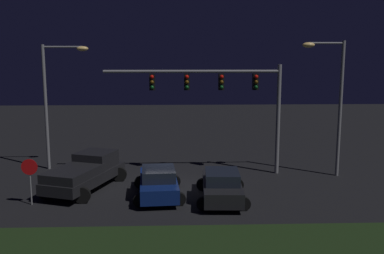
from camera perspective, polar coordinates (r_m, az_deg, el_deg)
name	(u,v)px	position (r m, az deg, el deg)	size (l,w,h in m)	color
ground_plane	(168,188)	(23.44, -3.18, -7.99)	(80.00, 80.00, 0.00)	black
pickup_truck	(86,170)	(23.65, -13.74, -5.58)	(4.05, 5.76, 1.80)	black
car_sedan	(222,186)	(21.31, 3.95, -7.70)	(2.62, 4.48, 1.51)	black
car_sedan_far	(158,182)	(21.84, -4.44, -7.28)	(2.70, 4.52, 1.51)	navy
traffic_signal_gantry	(222,90)	(25.30, 3.95, 4.90)	(10.32, 0.56, 6.50)	slate
street_lamp_left	(55,91)	(27.72, -17.62, 4.57)	(2.82, 0.44, 7.66)	slate
street_lamp_right	(333,92)	(26.11, 18.04, 4.43)	(2.45, 0.44, 7.84)	slate
stop_sign	(30,173)	(21.75, -20.59, -5.69)	(0.76, 0.08, 2.23)	slate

